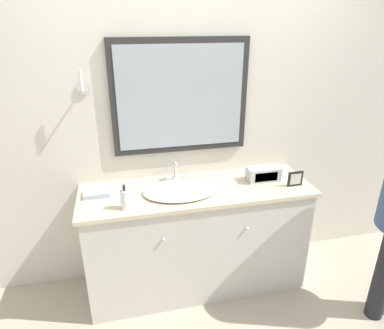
{
  "coord_description": "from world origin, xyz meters",
  "views": [
    {
      "loc": [
        -0.55,
        -1.93,
        2.07
      ],
      "look_at": [
        -0.04,
        0.29,
        1.09
      ],
      "focal_mm": 32.0,
      "sensor_mm": 36.0,
      "label": 1
    }
  ],
  "objects_px": {
    "soap_bottle": "(125,199)",
    "picture_frame": "(295,179)",
    "appliance_box": "(263,174)",
    "sink_basin": "(180,189)"
  },
  "relations": [
    {
      "from": "soap_bottle",
      "to": "picture_frame",
      "type": "bearing_deg",
      "value": 2.46
    },
    {
      "from": "appliance_box",
      "to": "sink_basin",
      "type": "bearing_deg",
      "value": -176.14
    },
    {
      "from": "soap_bottle",
      "to": "appliance_box",
      "type": "xyz_separation_m",
      "value": [
        1.08,
        0.2,
        -0.02
      ]
    },
    {
      "from": "sink_basin",
      "to": "picture_frame",
      "type": "distance_m",
      "value": 0.87
    },
    {
      "from": "sink_basin",
      "to": "picture_frame",
      "type": "height_order",
      "value": "sink_basin"
    },
    {
      "from": "picture_frame",
      "to": "sink_basin",
      "type": "bearing_deg",
      "value": 173.37
    },
    {
      "from": "soap_bottle",
      "to": "appliance_box",
      "type": "distance_m",
      "value": 1.1
    },
    {
      "from": "sink_basin",
      "to": "soap_bottle",
      "type": "bearing_deg",
      "value": -159.05
    },
    {
      "from": "sink_basin",
      "to": "appliance_box",
      "type": "height_order",
      "value": "sink_basin"
    },
    {
      "from": "soap_bottle",
      "to": "picture_frame",
      "type": "distance_m",
      "value": 1.27
    }
  ]
}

